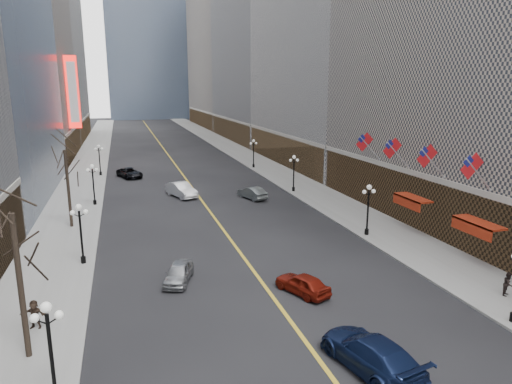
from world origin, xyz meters
TOP-DOWN VIEW (x-y plane):
  - sidewalk_east at (14.00, 70.00)m, footprint 6.00×230.00m
  - sidewalk_west at (-14.00, 70.00)m, footprint 6.00×230.00m
  - lane_line at (0.00, 80.00)m, footprint 0.25×200.00m
  - bldg_east_c at (29.88, 106.00)m, footprint 26.60×40.60m
  - bldg_east_d at (29.90, 149.00)m, footprint 26.60×46.60m
  - streetlamp_east_1 at (11.80, 30.00)m, footprint 1.26×0.44m
  - streetlamp_east_2 at (11.80, 48.00)m, footprint 1.26×0.44m
  - streetlamp_east_3 at (11.80, 66.00)m, footprint 1.26×0.44m
  - streetlamp_west_0 at (-11.80, 14.00)m, footprint 1.26×0.44m
  - streetlamp_west_1 at (-11.80, 30.00)m, footprint 1.26×0.44m
  - streetlamp_west_2 at (-11.80, 48.00)m, footprint 1.26×0.44m
  - streetlamp_west_3 at (-11.80, 66.00)m, footprint 1.26×0.44m
  - flag_2 at (15.31, 22.00)m, footprint 2.87×0.12m
  - flag_3 at (15.31, 27.00)m, footprint 2.87×0.12m
  - flag_4 at (15.31, 32.00)m, footprint 2.87×0.12m
  - flag_5 at (15.31, 37.00)m, footprint 2.87×0.12m
  - awning_b at (16.11, 22.00)m, footprint 1.40×4.00m
  - awning_c at (16.11, 30.00)m, footprint 1.40×4.00m
  - theatre_marquee at (-15.88, 80.00)m, footprint 2.00×0.55m
  - tree_west_near at (-13.50, 18.00)m, footprint 3.60×3.60m
  - tree_west_far at (-13.50, 40.00)m, footprint 3.60×3.60m
  - car_nb_near at (-5.38, 24.94)m, footprint 2.79×4.17m
  - car_nb_mid at (-2.00, 49.53)m, footprint 3.50×5.54m
  - car_nb_far at (-7.68, 63.43)m, footprint 4.06×5.67m
  - car_sb_near at (2.00, 12.52)m, footprint 3.45×6.11m
  - car_sb_mid at (2.00, 20.94)m, footprint 3.06×4.23m
  - car_sb_far at (5.87, 46.13)m, footprint 2.84×4.61m
  - ped_east_walk at (14.10, 16.73)m, footprint 0.84×0.72m
  - ped_west_far at (-13.63, 20.80)m, footprint 1.54×0.88m

SIDE VIEW (x-z plane):
  - lane_line at x=0.00m, z-range 0.00..0.02m
  - sidewalk_east at x=14.00m, z-range 0.00..0.15m
  - sidewalk_west at x=-14.00m, z-range 0.00..0.15m
  - car_nb_near at x=-5.38m, z-range 0.00..1.32m
  - car_sb_mid at x=2.00m, z-range 0.00..1.34m
  - car_nb_far at x=-7.68m, z-range 0.00..1.43m
  - car_sb_far at x=5.87m, z-range 0.00..1.44m
  - car_sb_near at x=2.00m, z-range 0.00..1.67m
  - car_nb_mid at x=-2.00m, z-range 0.00..1.72m
  - ped_east_walk at x=14.10m, z-range 0.15..1.66m
  - ped_west_far at x=-13.63m, z-range 0.15..1.75m
  - streetlamp_east_1 at x=11.80m, z-range 0.64..5.16m
  - streetlamp_east_2 at x=11.80m, z-range 0.64..5.16m
  - streetlamp_east_3 at x=11.80m, z-range 0.64..5.16m
  - streetlamp_west_0 at x=-11.80m, z-range 0.64..5.16m
  - streetlamp_west_1 at x=-11.80m, z-range 0.64..5.16m
  - streetlamp_west_2 at x=-11.80m, z-range 0.64..5.16m
  - streetlamp_west_3 at x=-11.80m, z-range 0.64..5.16m
  - awning_b at x=16.11m, z-range 2.62..3.54m
  - awning_c at x=16.11m, z-range 2.62..3.54m
  - tree_west_near at x=-13.50m, z-range 2.28..10.20m
  - tree_west_far at x=-13.50m, z-range 2.28..10.20m
  - flag_2 at x=15.31m, z-range 5.85..8.72m
  - flag_3 at x=15.31m, z-range 5.85..8.72m
  - flag_4 at x=15.31m, z-range 5.85..8.72m
  - flag_5 at x=15.31m, z-range 5.85..8.72m
  - theatre_marquee at x=-15.88m, z-range 6.00..18.00m
  - bldg_east_c at x=29.88m, z-range -0.22..48.58m
  - bldg_east_d at x=29.90m, z-range -0.23..62.57m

